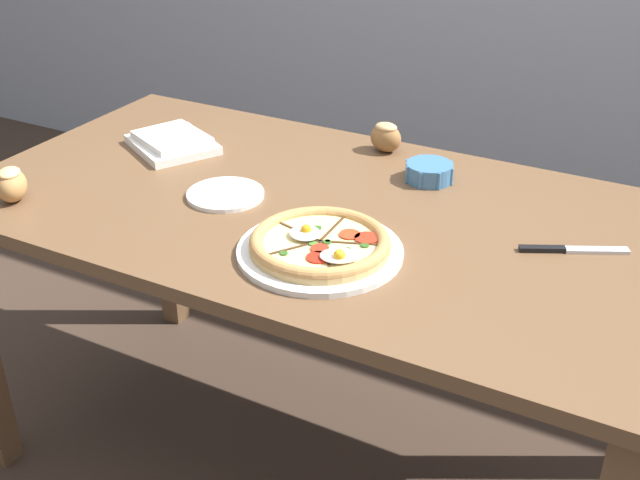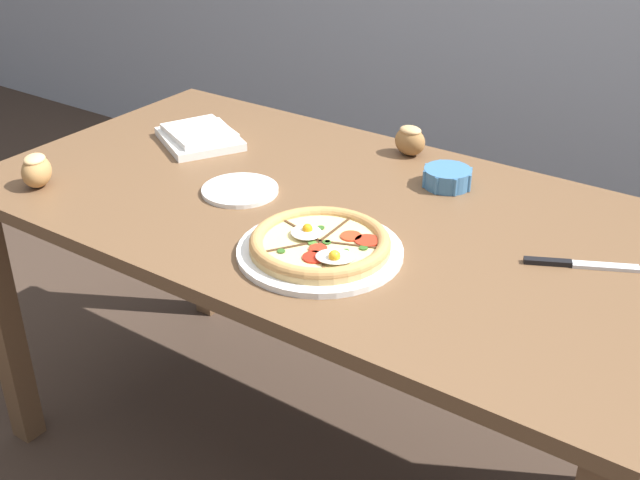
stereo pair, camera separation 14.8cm
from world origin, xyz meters
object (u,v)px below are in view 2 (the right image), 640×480
(pizza, at_px, (320,245))
(dining_table, at_px, (326,243))
(napkin_folded, at_px, (200,136))
(ramekin_bowl, at_px, (447,177))
(side_saucer, at_px, (240,190))
(knife_main, at_px, (579,264))
(bread_piece_mid, at_px, (410,140))
(bread_piece_near, at_px, (36,170))

(pizza, bearing_deg, dining_table, 121.08)
(dining_table, bearing_deg, napkin_folded, 166.83)
(pizza, xyz_separation_m, ramekin_bowl, (0.06, 0.41, 0.00))
(ramekin_bowl, xyz_separation_m, side_saucer, (-0.35, -0.28, -0.02))
(pizza, distance_m, ramekin_bowl, 0.41)
(dining_table, relative_size, knife_main, 7.94)
(ramekin_bowl, relative_size, bread_piece_mid, 1.27)
(napkin_folded, distance_m, bread_piece_near, 0.41)
(side_saucer, bearing_deg, bread_piece_mid, 63.27)
(dining_table, distance_m, pizza, 0.24)
(ramekin_bowl, height_order, side_saucer, ramekin_bowl)
(bread_piece_near, distance_m, bread_piece_mid, 0.85)
(ramekin_bowl, height_order, bread_piece_near, bread_piece_near)
(bread_piece_mid, bearing_deg, pizza, -79.27)
(knife_main, bearing_deg, side_saucer, 162.15)
(bread_piece_near, bearing_deg, ramekin_bowl, 34.71)
(bread_piece_near, xyz_separation_m, side_saucer, (0.38, 0.23, -0.03))
(side_saucer, bearing_deg, knife_main, 8.81)
(bread_piece_near, bearing_deg, side_saucer, 30.53)
(ramekin_bowl, bearing_deg, knife_main, -26.06)
(pizza, height_order, bread_piece_mid, bread_piece_mid)
(dining_table, distance_m, bread_piece_near, 0.65)
(bread_piece_mid, bearing_deg, side_saucer, -116.73)
(pizza, height_order, knife_main, pizza)
(napkin_folded, bearing_deg, bread_piece_near, -107.02)
(bread_piece_near, bearing_deg, knife_main, 17.11)
(ramekin_bowl, xyz_separation_m, napkin_folded, (-0.62, -0.12, -0.01))
(bread_piece_near, xyz_separation_m, knife_main, (1.09, 0.34, -0.03))
(pizza, relative_size, ramekin_bowl, 2.78)
(bread_piece_mid, bearing_deg, bread_piece_near, -133.21)
(knife_main, bearing_deg, ramekin_bowl, 127.28)
(dining_table, xyz_separation_m, bread_piece_near, (-0.57, -0.28, 0.13))
(ramekin_bowl, distance_m, side_saucer, 0.45)
(ramekin_bowl, height_order, napkin_folded, ramekin_bowl)
(knife_main, relative_size, side_saucer, 1.15)
(pizza, bearing_deg, bread_piece_near, -171.31)
(dining_table, xyz_separation_m, bread_piece_mid, (0.01, 0.33, 0.13))
(side_saucer, bearing_deg, ramekin_bowl, 38.83)
(napkin_folded, height_order, bread_piece_near, bread_piece_near)
(napkin_folded, distance_m, side_saucer, 0.31)
(pizza, distance_m, bread_piece_mid, 0.52)
(ramekin_bowl, bearing_deg, napkin_folded, -169.02)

